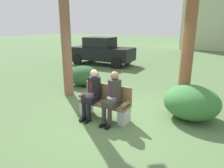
# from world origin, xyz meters

# --- Properties ---
(ground_plane) EXTENTS (80.00, 80.00, 0.00)m
(ground_plane) POSITION_xyz_m (0.00, 0.00, 0.00)
(ground_plane) COLOR #506F41
(park_bench) EXTENTS (1.38, 0.44, 0.90)m
(park_bench) POSITION_xyz_m (-0.22, -0.16, 0.40)
(park_bench) COLOR brown
(park_bench) RESTS_ON ground
(seated_man_left) EXTENTS (0.34, 0.72, 1.29)m
(seated_man_left) POSITION_xyz_m (-0.54, -0.29, 0.72)
(seated_man_left) COLOR black
(seated_man_left) RESTS_ON ground
(seated_man_right) EXTENTS (0.34, 0.72, 1.31)m
(seated_man_right) POSITION_xyz_m (0.08, -0.29, 0.73)
(seated_man_right) COLOR #38332D
(seated_man_right) RESTS_ON ground
(shrub_near_bench) EXTENTS (1.44, 1.32, 0.90)m
(shrub_near_bench) POSITION_xyz_m (1.76, 0.95, 0.45)
(shrub_near_bench) COLOR #377237
(shrub_near_bench) RESTS_ON ground
(shrub_mid_lawn) EXTENTS (1.28, 1.17, 0.80)m
(shrub_mid_lawn) POSITION_xyz_m (-2.63, 2.01, 0.40)
(shrub_mid_lawn) COLOR #27552C
(shrub_mid_lawn) RESTS_ON ground
(parked_car_near) EXTENTS (3.99, 1.90, 1.68)m
(parked_car_near) POSITION_xyz_m (-4.50, 6.23, 0.84)
(parked_car_near) COLOR black
(parked_car_near) RESTS_ON ground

